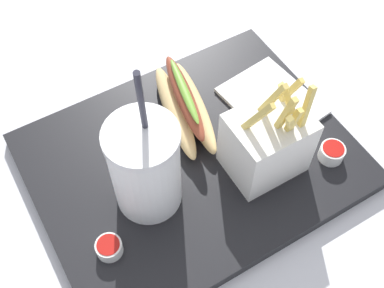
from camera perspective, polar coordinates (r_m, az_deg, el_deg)
name	(u,v)px	position (r m, az deg, el deg)	size (l,w,h in m)	color
ground_plane	(192,168)	(0.70, 0.00, -2.77)	(2.40, 2.40, 0.02)	silver
food_tray	(192,160)	(0.68, 0.00, -1.89)	(0.43, 0.34, 0.02)	black
soda_cup	(145,167)	(0.58, -5.47, -2.73)	(0.09, 0.09, 0.24)	white
fries_basket	(267,143)	(0.63, 8.74, 0.16)	(0.10, 0.08, 0.16)	white
hot_dog_1	(184,106)	(0.69, -0.89, 4.52)	(0.09, 0.18, 0.06)	#DBB775
ketchup_cup_1	(109,247)	(0.61, -9.68, -11.81)	(0.03, 0.03, 0.02)	white
ketchup_cup_2	(332,152)	(0.69, 16.04, -0.93)	(0.03, 0.03, 0.02)	white
napkin_stack	(272,101)	(0.73, 9.32, 5.01)	(0.11, 0.14, 0.01)	white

